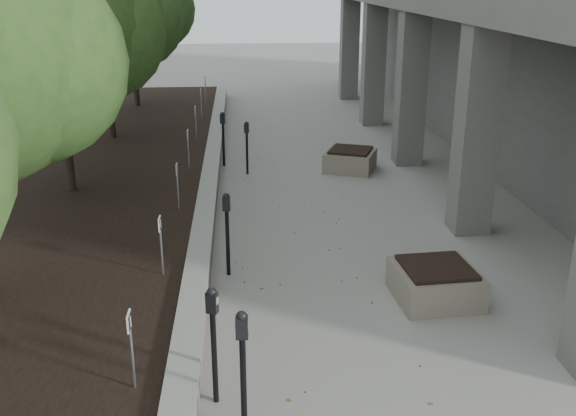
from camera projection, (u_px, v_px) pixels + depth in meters
name	position (u px, v px, depth m)	size (l,w,h in m)	color
retaining_wall	(211.00, 180.00, 15.50)	(0.39, 26.00, 0.50)	gray
planting_bed	(53.00, 185.00, 15.26)	(7.00, 26.00, 0.40)	black
crabapple_tree_3	(57.00, 63.00, 13.40)	(4.60, 4.00, 5.44)	#2D501E
crabapple_tree_4	(104.00, 41.00, 18.09)	(4.60, 4.00, 5.44)	#2D501E
crabapple_tree_5	(131.00, 27.00, 22.79)	(4.60, 4.00, 5.44)	#2D501E
parking_sign_2	(132.00, 351.00, 7.27)	(0.04, 0.22, 0.96)	black
parking_sign_3	(161.00, 246.00, 10.09)	(0.04, 0.22, 0.96)	black
parking_sign_4	(178.00, 187.00, 12.91)	(0.04, 0.22, 0.96)	black
parking_sign_5	(188.00, 149.00, 15.72)	(0.04, 0.22, 0.96)	black
parking_sign_6	(196.00, 123.00, 18.54)	(0.04, 0.22, 0.96)	black
parking_sign_7	(201.00, 104.00, 21.36)	(0.04, 0.22, 0.96)	black
parking_sign_8	(205.00, 89.00, 24.18)	(0.04, 0.22, 0.96)	black
parking_meter_1	(214.00, 346.00, 7.59)	(0.15, 0.11, 1.51)	black
parking_meter_2	(243.00, 375.00, 7.02)	(0.15, 0.11, 1.54)	black
parking_meter_3	(227.00, 235.00, 10.92)	(0.14, 0.10, 1.47)	black
parking_meter_4	(223.00, 139.00, 17.32)	(0.14, 0.10, 1.46)	black
parking_meter_5	(247.00, 148.00, 16.62)	(0.14, 0.10, 1.37)	black
planter_front	(435.00, 282.00, 10.23)	(1.23, 1.23, 0.58)	gray
planter_back	(350.00, 159.00, 17.10)	(1.21, 1.21, 0.56)	gray
berry_scatter	(298.00, 254.00, 11.94)	(3.30, 14.10, 0.02)	maroon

